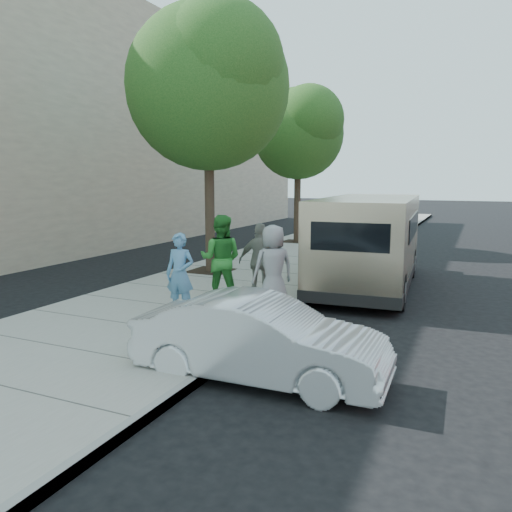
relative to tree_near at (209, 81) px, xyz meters
name	(u,v)px	position (x,y,z in m)	size (l,w,h in m)	color
ground	(246,301)	(2.25, -2.40, -5.55)	(120.00, 120.00, 0.00)	black
sidewalk	(209,294)	(1.25, -2.40, -5.47)	(5.00, 60.00, 0.15)	gray
curb_face	(304,305)	(3.69, -2.40, -5.47)	(0.12, 60.00, 0.16)	gray
tree_near	(209,81)	(0.00, 0.00, 0.00)	(4.62, 4.60, 7.53)	black
tree_far	(299,130)	(0.00, 7.60, -0.66)	(3.92, 3.80, 6.49)	black
parking_meter	(309,251)	(3.50, -1.56, -4.38)	(0.30, 0.15, 1.40)	gray
van	(369,240)	(4.55, 0.32, -4.29)	(2.55, 6.54, 2.38)	#C1AA8A
sedan	(260,339)	(4.41, -6.49, -4.94)	(1.27, 3.65, 1.20)	silver
person_officer	(180,274)	(1.75, -4.42, -4.57)	(0.60, 0.39, 1.65)	#5891BB
person_green_shirt	(221,259)	(2.02, -3.18, -4.43)	(0.94, 0.73, 1.93)	#2C872F
person_gray_shirt	(273,268)	(3.34, -3.38, -4.50)	(0.87, 0.57, 1.78)	gray
person_striped_polo	(261,261)	(2.71, -2.58, -4.53)	(1.01, 0.42, 1.73)	gray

